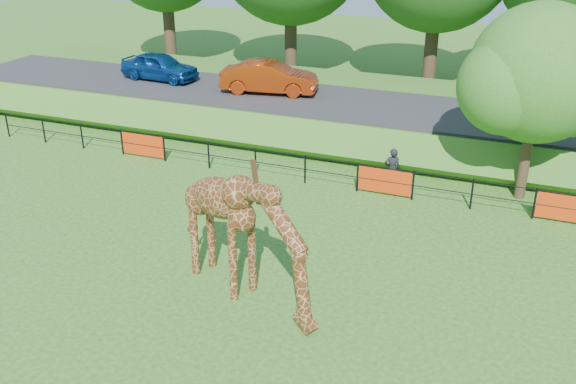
% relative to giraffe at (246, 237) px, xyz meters
% --- Properties ---
extents(ground, '(90.00, 90.00, 0.00)m').
position_rel_giraffe_xyz_m(ground, '(-1.13, -0.43, -1.78)').
color(ground, '#236118').
rests_on(ground, ground).
extents(giraffe, '(4.90, 2.93, 3.56)m').
position_rel_giraffe_xyz_m(giraffe, '(0.00, 0.00, 0.00)').
color(giraffe, '#562A11').
rests_on(giraffe, ground).
extents(perimeter_fence, '(28.07, 0.10, 1.10)m').
position_rel_giraffe_xyz_m(perimeter_fence, '(-1.13, 7.57, -1.23)').
color(perimeter_fence, black).
rests_on(perimeter_fence, ground).
extents(embankment, '(40.00, 9.00, 1.30)m').
position_rel_giraffe_xyz_m(embankment, '(-1.13, 15.07, -1.13)').
color(embankment, '#236118').
rests_on(embankment, ground).
extents(road, '(40.00, 5.00, 0.12)m').
position_rel_giraffe_xyz_m(road, '(-1.13, 13.57, -0.42)').
color(road, '#28282A').
rests_on(road, embankment).
extents(car_blue, '(4.07, 1.89, 1.35)m').
position_rel_giraffe_xyz_m(car_blue, '(-11.13, 13.94, 0.32)').
color(car_blue, '#124495').
rests_on(car_blue, road).
extents(car_red, '(4.63, 2.29, 1.46)m').
position_rel_giraffe_xyz_m(car_red, '(-5.15, 13.74, 0.37)').
color(car_red, '#A5300B').
rests_on(car_red, road).
extents(visitor, '(0.68, 0.56, 1.59)m').
position_rel_giraffe_xyz_m(visitor, '(1.99, 8.14, -0.98)').
color(visitor, black).
rests_on(visitor, ground).
extents(tree_east, '(5.40, 4.71, 6.76)m').
position_rel_giraffe_xyz_m(tree_east, '(6.47, 9.20, 2.50)').
color(tree_east, '#312016').
rests_on(tree_east, ground).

